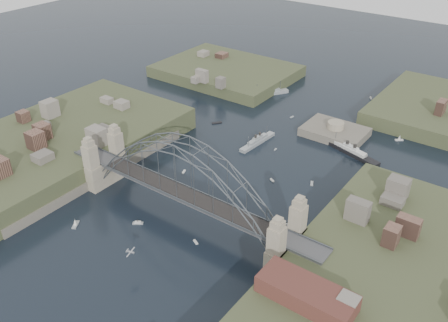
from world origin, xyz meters
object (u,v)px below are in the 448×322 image
Objects in this scene: fort_island at (334,136)px; wharf_shed at (307,293)px; naval_cruiser_far at (268,93)px; ocean_liner at (350,151)px; naval_cruiser_near at (258,141)px; bridge at (184,182)px.

wharf_shed reaches higher than fort_island.
naval_cruiser_far reaches higher than fort_island.
wharf_shed is 0.87× the size of ocean_liner.
naval_cruiser_far is at bearing 151.60° from ocean_liner.
wharf_shed reaches higher than naval_cruiser_near.
ocean_liner reaches higher than naval_cruiser_near.
naval_cruiser_far is at bearing 116.63° from naval_cruiser_near.
bridge is at bearing -72.78° from naval_cruiser_far.
bridge is 4.98× the size of naval_cruiser_far.
naval_cruiser_near is 32.04m from ocean_liner.
bridge is at bearing -81.26° from naval_cruiser_near.
wharf_shed is (44.00, -14.00, -2.32)m from bridge.
naval_cruiser_near is 1.06× the size of naval_cruiser_far.
fort_island is at bearing -24.23° from naval_cruiser_far.
wharf_shed is 124.39m from naval_cruiser_far.
naval_cruiser_far is 55.81m from ocean_liner.
naval_cruiser_far is (-19.73, 39.35, 0.14)m from naval_cruiser_near.
bridge is 92.44m from naval_cruiser_far.
wharf_shed is at bearing -69.15° from fort_island.
bridge reaches higher than wharf_shed.
bridge reaches higher than naval_cruiser_far.
wharf_shed is at bearing -17.65° from bridge.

